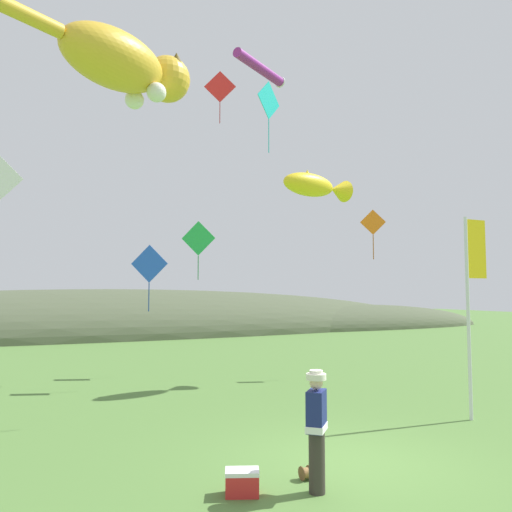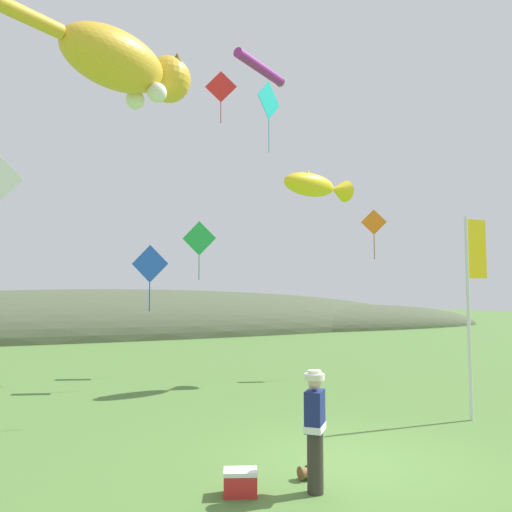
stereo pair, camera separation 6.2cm
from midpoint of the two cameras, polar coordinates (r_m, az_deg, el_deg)
name	(u,v)px [view 1 (the left image)]	position (r m, az deg, el deg)	size (l,w,h in m)	color
ground_plane	(351,463)	(9.41, 10.64, -22.26)	(120.00, 120.00, 0.00)	#517A38
distant_hill_ridge	(146,333)	(37.21, -12.51, -8.57)	(59.97, 12.88, 6.29)	#4C563D
festival_attendant	(317,427)	(7.83, 6.70, -18.79)	(0.48, 0.48, 1.77)	#332D28
kite_spool	(305,473)	(8.55, 5.45, -23.45)	(0.15, 0.21, 0.21)	olive
picnic_cooler	(242,482)	(7.94, -1.84, -24.44)	(0.58, 0.48, 0.36)	red
festival_banner_pole	(472,286)	(12.80, 23.32, -3.13)	(0.66, 0.08, 4.71)	silver
kite_giant_cat	(126,66)	(17.67, -14.69, 20.31)	(6.19, 4.07, 2.10)	gold
kite_fish_windsock	(316,186)	(17.11, 6.72, 7.97)	(2.98, 1.48, 0.89)	yellow
kite_tube_streamer	(261,69)	(19.71, 0.44, 20.63)	(2.71, 1.94, 0.44)	#8C268C
kite_diamond_teal	(269,101)	(13.84, 1.33, 17.28)	(0.90, 0.54, 1.93)	#19BFBF
kite_diamond_orange	(373,223)	(18.84, 13.13, 3.71)	(0.82, 0.48, 1.84)	orange
kite_diamond_red	(220,87)	(22.11, -4.22, 18.70)	(1.23, 0.57, 2.24)	red
kite_diamond_blue	(149,264)	(16.09, -12.20, -0.93)	(1.03, 0.65, 2.10)	blue
kite_diamond_green	(198,239)	(18.66, -6.70, 1.97)	(1.09, 0.71, 2.19)	green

